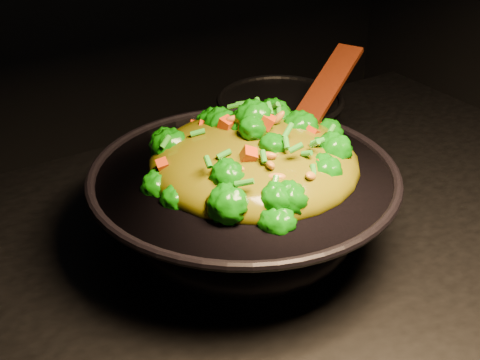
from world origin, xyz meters
TOP-DOWN VIEW (x-y plane):
  - wok at (-0.10, 0.04)m, footprint 0.55×0.55m
  - stir_fry at (-0.08, 0.05)m, footprint 0.35×0.35m
  - spatula at (0.06, 0.09)m, footprint 0.26×0.16m
  - back_pot at (0.10, 0.23)m, footprint 0.26×0.26m

SIDE VIEW (x-z plane):
  - wok at x=-0.10m, z-range 0.90..1.02m
  - back_pot at x=0.10m, z-range 0.90..1.02m
  - spatula at x=0.06m, z-range 1.01..1.13m
  - stir_fry at x=-0.08m, z-range 1.02..1.13m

